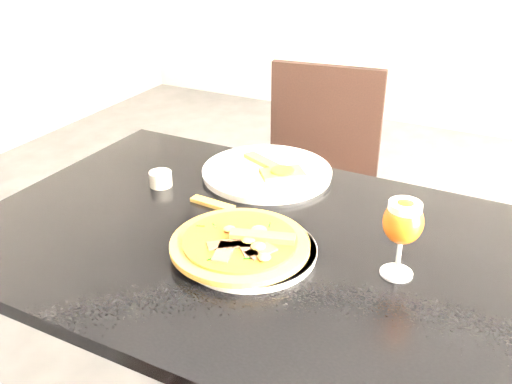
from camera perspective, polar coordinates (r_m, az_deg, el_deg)
The scene contains 9 objects.
dining_table at distance 1.25m, azimuth -0.31°, elevation -7.96°, with size 1.21×0.81×0.75m.
chair_far at distance 1.99m, azimuth 5.83°, elevation 0.47°, with size 0.46×0.46×0.89m.
plate_main at distance 1.14m, azimuth -0.71°, elevation -5.87°, with size 0.27×0.27×0.01m, color silver.
pizza at distance 1.13m, azimuth -1.55°, elevation -5.09°, with size 0.28×0.28×0.03m.
plate_second at distance 1.46m, azimuth 1.11°, elevation 1.98°, with size 0.33×0.33×0.02m, color silver.
crust_scraps at distance 1.44m, azimuth 2.01°, elevation 2.31°, with size 0.20×0.14×0.01m.
loose_crust at distance 1.32m, azimuth -4.38°, elevation -1.17°, with size 0.11×0.03×0.01m, color olive.
sauce_cup at distance 1.42m, azimuth -9.52°, elevation 1.38°, with size 0.06×0.06×0.04m.
beer_glass at distance 1.06m, azimuth 14.49°, elevation -2.97°, with size 0.07×0.07×0.16m.
Camera 1 is at (0.35, -0.83, 1.38)m, focal length 40.00 mm.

